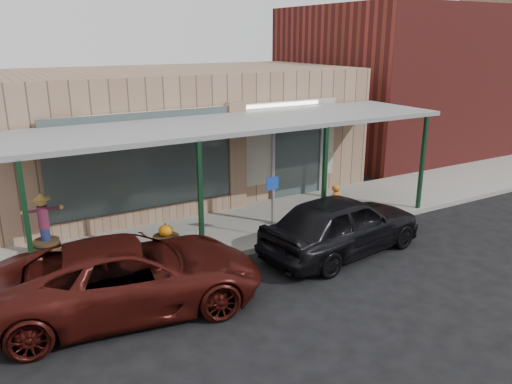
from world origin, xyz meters
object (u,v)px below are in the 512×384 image
car_maroon (130,275)px  barrel_pumpkin (166,242)px  barrel_scarecrow (46,235)px  handicap_sign (272,199)px  parked_sedan (342,224)px

car_maroon → barrel_pumpkin: bearing=-28.5°
barrel_scarecrow → car_maroon: bearing=-72.5°
barrel_scarecrow → handicap_sign: (5.34, -1.68, 0.52)m
barrel_pumpkin → car_maroon: car_maroon is taller
barrel_scarecrow → barrel_pumpkin: bearing=-27.9°
barrel_scarecrow → barrel_pumpkin: (2.56, -1.26, -0.26)m
barrel_pumpkin → parked_sedan: (3.92, -1.90, 0.34)m
parked_sedan → car_maroon: size_ratio=0.89×
parked_sedan → car_maroon: parked_sedan is taller
barrel_pumpkin → car_maroon: (-1.45, -1.93, 0.31)m
barrel_scarecrow → parked_sedan: size_ratio=0.34×
barrel_pumpkin → parked_sedan: 4.37m
handicap_sign → car_maroon: handicap_sign is taller
parked_sedan → barrel_scarecrow: bearing=56.2°
handicap_sign → car_maroon: (-4.23, -1.51, -0.48)m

